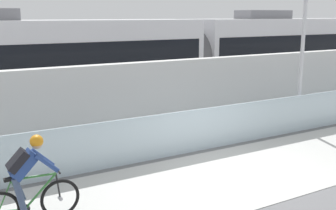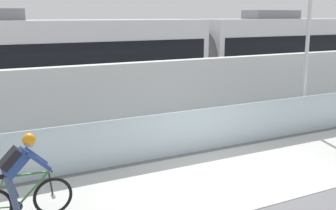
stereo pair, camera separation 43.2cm
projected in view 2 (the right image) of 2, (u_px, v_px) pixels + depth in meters
name	position (u px, v px, depth m)	size (l,w,h in m)	color
ground_plane	(237.00, 174.00, 9.54)	(200.00, 200.00, 0.00)	slate
bike_path_deck	(237.00, 174.00, 9.54)	(32.00, 3.20, 0.01)	beige
glass_parapet	(196.00, 131.00, 11.01)	(32.00, 0.05, 1.16)	silver
concrete_barrier_wall	(165.00, 98.00, 12.45)	(32.00, 0.36, 2.28)	silver
tram_rail_near	(133.00, 117.00, 14.84)	(32.00, 0.08, 0.01)	#595654
tram_rail_far	(119.00, 109.00, 16.08)	(32.00, 0.08, 0.01)	#595654
tram	(196.00, 59.00, 16.45)	(22.56, 2.54, 3.81)	silver
cyclist_on_bike	(21.00, 179.00, 7.21)	(1.77, 0.58, 1.61)	black
lamp_post_antenna	(309.00, 26.00, 12.60)	(0.28, 0.28, 5.20)	gray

